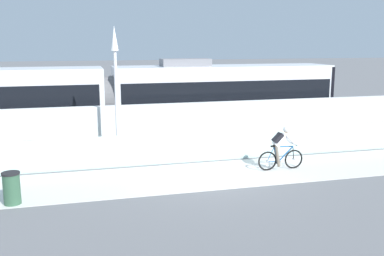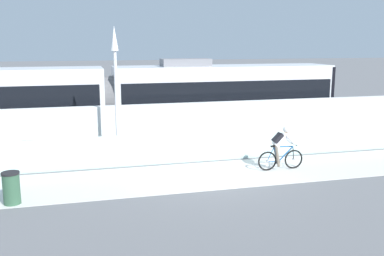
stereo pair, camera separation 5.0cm
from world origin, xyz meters
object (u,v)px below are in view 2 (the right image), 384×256
object	(u,v)px
cyclist_on_bike	(281,149)
trash_bin	(11,188)
tram	(109,100)
lamp_post_antenna	(116,78)

from	to	relation	value
cyclist_on_bike	trash_bin	size ratio (longest dim) A/B	1.84
tram	cyclist_on_bike	world-z (taller)	tram
trash_bin	cyclist_on_bike	bearing A→B (deg)	7.86
cyclist_on_bike	lamp_post_antenna	xyz separation A→B (m)	(-5.69, 2.15, 2.49)
tram	cyclist_on_bike	size ratio (longest dim) A/B	12.75
tram	cyclist_on_bike	bearing A→B (deg)	-50.37
tram	trash_bin	size ratio (longest dim) A/B	23.50
cyclist_on_bike	lamp_post_antenna	distance (m)	6.58
trash_bin	tram	bearing A→B (deg)	67.42
tram	lamp_post_antenna	xyz separation A→B (m)	(-0.02, -4.70, 1.40)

